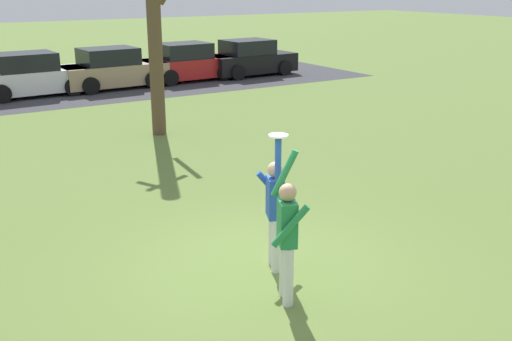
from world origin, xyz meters
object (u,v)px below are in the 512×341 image
(person_catcher, at_px, (275,206))
(bare_tree_tall, at_px, (154,23))
(person_defender, at_px, (287,233))
(parked_car_red, at_px, (186,63))
(parked_car_white, at_px, (29,76))
(parked_car_black, at_px, (250,59))
(frisbee_disc, at_px, (278,135))
(parked_car_tan, at_px, (112,70))

(person_catcher, relative_size, bare_tree_tall, 0.34)
(person_defender, height_order, parked_car_red, person_defender)
(person_catcher, relative_size, parked_car_white, 0.50)
(person_defender, xyz_separation_m, parked_car_red, (7.01, 17.57, -0.25))
(person_catcher, xyz_separation_m, bare_tree_tall, (1.85, 8.56, 2.04))
(parked_car_black, height_order, bare_tree_tall, bare_tree_tall)
(frisbee_disc, height_order, parked_car_black, frisbee_disc)
(person_defender, distance_m, parked_car_red, 18.92)
(person_defender, distance_m, bare_tree_tall, 9.92)
(parked_car_tan, distance_m, parked_car_red, 3.33)
(person_catcher, distance_m, parked_car_red, 17.96)
(frisbee_disc, xyz_separation_m, parked_car_tan, (3.38, 16.72, -1.37))
(frisbee_disc, distance_m, parked_car_black, 19.44)
(person_defender, distance_m, parked_car_tan, 17.78)
(person_catcher, xyz_separation_m, parked_car_white, (0.13, 16.51, -0.25))
(person_catcher, xyz_separation_m, parked_car_black, (9.69, 16.54, -0.25))
(parked_car_white, xyz_separation_m, parked_car_black, (9.56, 0.03, 0.00))
(parked_car_white, xyz_separation_m, parked_car_tan, (3.16, 0.01, 0.00))
(parked_car_tan, bearing_deg, person_catcher, -104.08)
(parked_car_white, bearing_deg, bare_tree_tall, -80.61)
(parked_car_white, bearing_deg, parked_car_black, -2.64)
(person_catcher, xyz_separation_m, person_defender, (-0.40, -0.88, -0.00))
(parked_car_black, distance_m, bare_tree_tall, 11.41)
(parked_car_tan, relative_size, parked_car_red, 1.00)
(frisbee_disc, height_order, bare_tree_tall, bare_tree_tall)
(frisbee_disc, height_order, parked_car_tan, frisbee_disc)
(bare_tree_tall, bearing_deg, parked_car_white, 102.21)
(parked_car_black, bearing_deg, person_catcher, -123.19)
(person_catcher, height_order, person_defender, person_catcher)
(parked_car_tan, relative_size, bare_tree_tall, 0.69)
(frisbee_disc, xyz_separation_m, parked_car_white, (0.22, 16.71, -1.37))
(person_defender, xyz_separation_m, parked_car_tan, (3.69, 17.39, -0.25))
(person_defender, bearing_deg, parked_car_black, -5.71)
(person_catcher, height_order, parked_car_black, person_catcher)
(person_catcher, relative_size, parked_car_red, 0.50)
(frisbee_disc, height_order, parked_car_red, frisbee_disc)
(parked_car_black, bearing_deg, bare_tree_tall, -137.32)
(person_catcher, xyz_separation_m, parked_car_tan, (3.29, 16.51, -0.25))
(parked_car_tan, bearing_deg, parked_car_white, 177.30)
(parked_car_tan, xyz_separation_m, parked_car_red, (3.33, 0.18, 0.00))
(frisbee_disc, relative_size, parked_car_tan, 0.06)
(frisbee_disc, xyz_separation_m, bare_tree_tall, (1.94, 8.77, 0.93))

